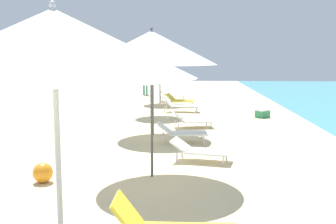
{
  "coord_description": "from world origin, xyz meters",
  "views": [
    {
      "loc": [
        1.23,
        4.2,
        2.29
      ],
      "look_at": [
        0.87,
        10.84,
        1.37
      ],
      "focal_mm": 44.18,
      "sensor_mm": 36.0,
      "label": 1
    }
  ],
  "objects_px": {
    "lounger_farthest_shoreside": "(171,95)",
    "umbrella_fifth": "(153,53)",
    "umbrella_fourth": "(151,48)",
    "person_walking_near": "(145,77)",
    "lounger_fourth_shoreside": "(200,150)",
    "lounger_farthest_inland": "(180,100)",
    "umbrella_third": "(54,43)",
    "lounger_fifth_shoreside": "(191,120)",
    "lounger_fifth_inland": "(181,132)",
    "cooler_box": "(262,113)",
    "lounger_sixth_shoreside": "(180,105)",
    "umbrella_farthest": "(160,58)",
    "umbrella_sixth": "(152,56)",
    "beach_ball": "(43,173)"
  },
  "relations": [
    {
      "from": "umbrella_fourth",
      "to": "person_walking_near",
      "type": "xyz_separation_m",
      "value": [
        -1.9,
        16.12,
        -1.41
      ]
    },
    {
      "from": "lounger_fourth_shoreside",
      "to": "umbrella_sixth",
      "type": "relative_size",
      "value": 0.54
    },
    {
      "from": "lounger_farthest_shoreside",
      "to": "lounger_farthest_inland",
      "type": "distance_m",
      "value": 2.1
    },
    {
      "from": "beach_ball",
      "to": "cooler_box",
      "type": "bearing_deg",
      "value": 56.91
    },
    {
      "from": "lounger_farthest_inland",
      "to": "person_walking_near",
      "type": "xyz_separation_m",
      "value": [
        -2.13,
        5.32,
        0.7
      ]
    },
    {
      "from": "umbrella_fourth",
      "to": "umbrella_farthest",
      "type": "height_order",
      "value": "umbrella_fourth"
    },
    {
      "from": "lounger_farthest_inland",
      "to": "lounger_sixth_shoreside",
      "type": "bearing_deg",
      "value": -76.41
    },
    {
      "from": "lounger_sixth_shoreside",
      "to": "person_walking_near",
      "type": "height_order",
      "value": "person_walking_near"
    },
    {
      "from": "cooler_box",
      "to": "umbrella_sixth",
      "type": "bearing_deg",
      "value": 175.71
    },
    {
      "from": "umbrella_third",
      "to": "lounger_fifth_inland",
      "type": "relative_size",
      "value": 2.05
    },
    {
      "from": "lounger_fifth_shoreside",
      "to": "beach_ball",
      "type": "xyz_separation_m",
      "value": [
        -2.69,
        -5.88,
        -0.07
      ]
    },
    {
      "from": "lounger_fourth_shoreside",
      "to": "beach_ball",
      "type": "distance_m",
      "value": 3.32
    },
    {
      "from": "umbrella_fourth",
      "to": "lounger_farthest_inland",
      "type": "distance_m",
      "value": 11.0
    },
    {
      "from": "lounger_fourth_shoreside",
      "to": "lounger_farthest_shoreside",
      "type": "distance_m",
      "value": 11.72
    },
    {
      "from": "lounger_fifth_shoreside",
      "to": "cooler_box",
      "type": "relative_size",
      "value": 2.37
    },
    {
      "from": "lounger_farthest_shoreside",
      "to": "lounger_farthest_inland",
      "type": "relative_size",
      "value": 1.05
    },
    {
      "from": "lounger_farthest_shoreside",
      "to": "cooler_box",
      "type": "height_order",
      "value": "lounger_farthest_shoreside"
    },
    {
      "from": "umbrella_fifth",
      "to": "cooler_box",
      "type": "distance_m",
      "value": 5.57
    },
    {
      "from": "lounger_sixth_shoreside",
      "to": "cooler_box",
      "type": "distance_m",
      "value": 3.38
    },
    {
      "from": "lounger_fifth_shoreside",
      "to": "umbrella_sixth",
      "type": "bearing_deg",
      "value": 107.18
    },
    {
      "from": "umbrella_third",
      "to": "lounger_fifth_shoreside",
      "type": "xyz_separation_m",
      "value": [
        1.18,
        9.54,
        -2.13
      ]
    },
    {
      "from": "umbrella_sixth",
      "to": "umbrella_farthest",
      "type": "relative_size",
      "value": 1.04
    },
    {
      "from": "lounger_farthest_shoreside",
      "to": "cooler_box",
      "type": "distance_m",
      "value": 6.33
    },
    {
      "from": "lounger_farthest_shoreside",
      "to": "umbrella_fifth",
      "type": "bearing_deg",
      "value": -104.22
    },
    {
      "from": "lounger_fifth_shoreside",
      "to": "lounger_farthest_inland",
      "type": "relative_size",
      "value": 1.04
    },
    {
      "from": "lounger_fifth_shoreside",
      "to": "lounger_fifth_inland",
      "type": "distance_m",
      "value": 2.39
    },
    {
      "from": "umbrella_third",
      "to": "lounger_sixth_shoreside",
      "type": "distance_m",
      "value": 13.36
    },
    {
      "from": "umbrella_fourth",
      "to": "lounger_farthest_inland",
      "type": "bearing_deg",
      "value": 88.8
    },
    {
      "from": "umbrella_sixth",
      "to": "beach_ball",
      "type": "relative_size",
      "value": 6.91
    },
    {
      "from": "lounger_fourth_shoreside",
      "to": "person_walking_near",
      "type": "height_order",
      "value": "person_walking_near"
    },
    {
      "from": "umbrella_third",
      "to": "person_walking_near",
      "type": "xyz_separation_m",
      "value": [
        -1.47,
        20.26,
        -1.38
      ]
    },
    {
      "from": "umbrella_fifth",
      "to": "lounger_sixth_shoreside",
      "type": "distance_m",
      "value": 5.33
    },
    {
      "from": "umbrella_fifth",
      "to": "lounger_farthest_shoreside",
      "type": "distance_m",
      "value": 8.92
    },
    {
      "from": "person_walking_near",
      "to": "lounger_fifth_shoreside",
      "type": "bearing_deg",
      "value": -155.57
    },
    {
      "from": "umbrella_third",
      "to": "lounger_sixth_shoreside",
      "type": "bearing_deg",
      "value": 86.9
    },
    {
      "from": "umbrella_third",
      "to": "person_walking_near",
      "type": "distance_m",
      "value": 20.36
    },
    {
      "from": "umbrella_farthest",
      "to": "lounger_fifth_inland",
      "type": "bearing_deg",
      "value": -82.16
    },
    {
      "from": "umbrella_third",
      "to": "cooler_box",
      "type": "distance_m",
      "value": 12.61
    },
    {
      "from": "lounger_fifth_shoreside",
      "to": "lounger_farthest_shoreside",
      "type": "distance_m",
      "value": 7.52
    },
    {
      "from": "umbrella_third",
      "to": "umbrella_fourth",
      "type": "height_order",
      "value": "umbrella_fourth"
    },
    {
      "from": "lounger_fifth_shoreside",
      "to": "beach_ball",
      "type": "distance_m",
      "value": 6.46
    },
    {
      "from": "umbrella_fifth",
      "to": "lounger_farthest_inland",
      "type": "relative_size",
      "value": 1.96
    },
    {
      "from": "umbrella_fifth",
      "to": "lounger_fourth_shoreside",
      "type": "bearing_deg",
      "value": -66.61
    },
    {
      "from": "lounger_sixth_shoreside",
      "to": "beach_ball",
      "type": "xyz_separation_m",
      "value": [
        -2.23,
        -9.51,
        -0.11
      ]
    },
    {
      "from": "umbrella_third",
      "to": "umbrella_fifth",
      "type": "distance_m",
      "value": 8.3
    },
    {
      "from": "umbrella_fourth",
      "to": "person_walking_near",
      "type": "height_order",
      "value": "umbrella_fourth"
    },
    {
      "from": "lounger_sixth_shoreside",
      "to": "person_walking_near",
      "type": "relative_size",
      "value": 0.9
    },
    {
      "from": "lounger_fifth_inland",
      "to": "cooler_box",
      "type": "bearing_deg",
      "value": 53.61
    },
    {
      "from": "umbrella_fourth",
      "to": "umbrella_farthest",
      "type": "bearing_deg",
      "value": 93.53
    },
    {
      "from": "lounger_fifth_inland",
      "to": "umbrella_third",
      "type": "bearing_deg",
      "value": -101.81
    }
  ]
}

